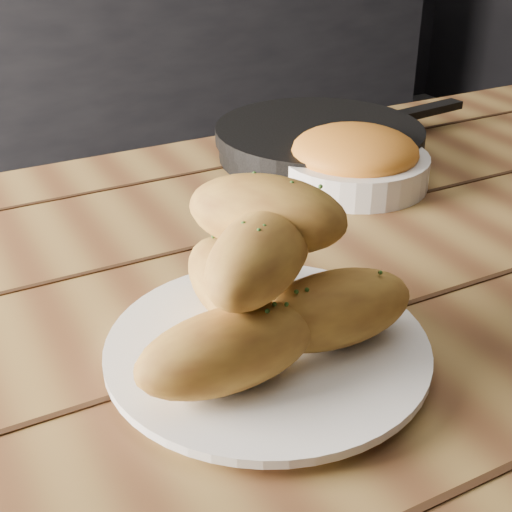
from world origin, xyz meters
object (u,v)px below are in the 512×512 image
at_px(bread_rolls, 264,283).
at_px(plate, 267,350).
at_px(bowl, 354,160).
at_px(skillet, 320,141).
at_px(table, 265,359).

bearing_deg(bread_rolls, plate, -62.93).
relative_size(bread_rolls, bowl, 1.28).
height_order(bread_rolls, skillet, bread_rolls).
distance_m(plate, bread_rolls, 0.06).
xyz_separation_m(table, skillet, (0.24, 0.27, 0.12)).
xyz_separation_m(bread_rolls, bowl, (0.29, 0.28, -0.04)).
distance_m(table, plate, 0.17).
bearing_deg(plate, table, 62.07).
bearing_deg(skillet, bowl, -97.76).
relative_size(table, bowl, 8.39).
distance_m(plate, bowl, 0.40).
bearing_deg(table, skillet, 48.93).
height_order(table, bowl, bowl).
bearing_deg(bread_rolls, skillet, 52.03).
xyz_separation_m(plate, bread_rolls, (-0.00, 0.00, 0.06)).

